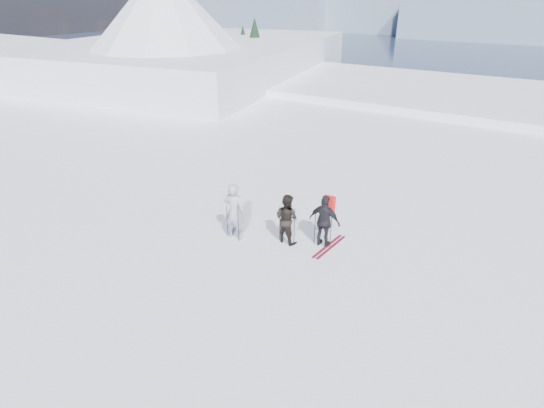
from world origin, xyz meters
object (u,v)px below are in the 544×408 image
Objects in this scene: skier_grey at (234,211)px; skier_dark at (287,219)px; skis_loose at (329,247)px; skier_pack at (325,221)px.

skier_grey is 1.71m from skier_dark.
skier_dark is at bearing -163.06° from skier_grey.
skier_grey reaches higher than skis_loose.
skier_grey is at bearing 20.26° from skier_pack.
skier_grey reaches higher than skier_pack.
skier_grey is at bearing 31.57° from skier_dark.
skier_pack is at bearing -153.58° from skier_dark.
skis_loose is at bearing -156.00° from skier_dark.
skier_pack is 1.04× the size of skis_loose.
skier_pack reaches higher than skier_dark.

